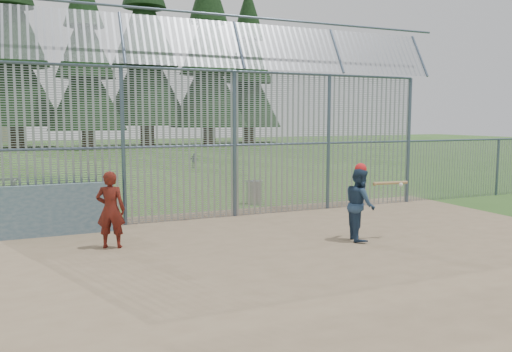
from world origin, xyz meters
name	(u,v)px	position (x,y,z in m)	size (l,w,h in m)	color
ground	(292,245)	(0.00, 0.00, 0.00)	(120.00, 120.00, 0.00)	#2D511E
dirt_infield	(303,251)	(0.00, -0.50, 0.01)	(14.00, 10.00, 0.02)	#756047
dugout_wall	(58,210)	(-4.60, 2.90, 0.62)	(2.50, 0.12, 1.20)	#38566B
batter	(360,204)	(1.58, -0.20, 0.83)	(0.79, 0.61, 1.62)	navy
onlooker	(111,210)	(-3.62, 1.27, 0.83)	(0.59, 0.39, 1.63)	maroon
bg_kid_seated	(194,161)	(2.80, 17.26, 0.41)	(0.48, 0.20, 0.82)	slate
batting_gear	(367,172)	(1.73, -0.24, 1.54)	(1.26, 0.42, 0.54)	red
trash_can	(254,192)	(1.31, 5.22, 0.38)	(0.56, 0.56, 0.82)	gray
backstop_fence	(294,131)	(1.81, 3.43, 2.36)	(20.09, 0.81, 5.30)	#47566B
conifer_row	(114,34)	(1.93, 41.51, 10.83)	(38.48, 12.26, 20.20)	#332319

